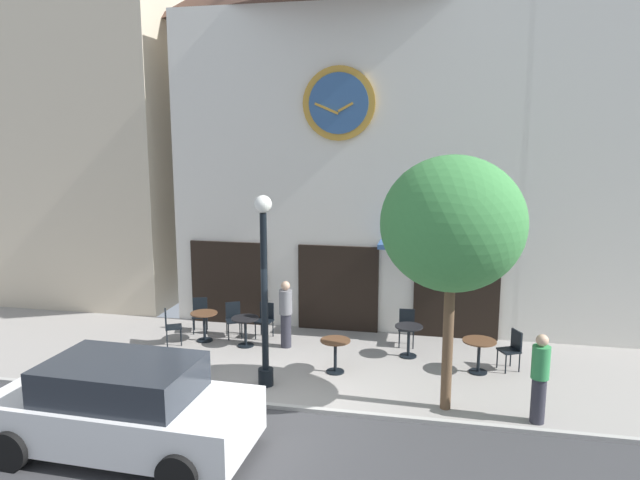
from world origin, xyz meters
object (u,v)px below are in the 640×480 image
cafe_table_center_left (409,336)px  cafe_chair_mid_row (512,347)px  cafe_table_near_curb (245,326)px  street_lamp (264,291)px  cafe_chair_curbside (407,325)px  street_tree (452,225)px  cafe_table_rightmost (479,349)px  parked_car_white (123,408)px  pedestrian_green (540,377)px  cafe_chair_corner (200,312)px  cafe_chair_by_entrance (170,324)px  cafe_chair_facing_street (234,317)px  cafe_chair_facing_wall (265,317)px  pedestrian_grey (286,313)px  cafe_table_near_door (204,321)px  cafe_table_center_right (335,350)px

cafe_table_center_left → cafe_chair_mid_row: 2.32m
cafe_table_near_curb → cafe_table_center_left: size_ratio=0.97×
street_lamp → cafe_chair_curbside: (2.74, 3.01, -1.50)m
street_tree → cafe_chair_mid_row: 4.02m
cafe_table_rightmost → parked_car_white: (-5.91, -4.52, 0.23)m
street_tree → parked_car_white: (-5.19, -2.63, -2.79)m
cafe_table_near_curb → cafe_table_center_left: (4.00, 0.10, 0.01)m
pedestrian_green → cafe_chair_corner: bearing=156.3°
cafe_chair_by_entrance → cafe_chair_mid_row: size_ratio=1.00×
cafe_table_center_left → cafe_chair_facing_street: bearing=173.5°
cafe_chair_facing_wall → pedestrian_grey: (0.71, -0.60, 0.33)m
street_tree → cafe_table_near_door: (-5.98, 2.59, -3.04)m
pedestrian_green → cafe_table_center_left: bearing=131.6°
cafe_chair_mid_row → cafe_chair_facing_wall: same height
cafe_chair_by_entrance → cafe_chair_facing_street: size_ratio=1.00×
cafe_table_center_left → cafe_table_rightmost: bearing=-22.6°
cafe_chair_by_entrance → parked_car_white: 5.03m
cafe_chair_mid_row → cafe_chair_corner: same height
street_tree → cafe_table_near_curb: size_ratio=6.59×
cafe_chair_curbside → cafe_chair_facing_wall: same height
street_tree → cafe_chair_by_entrance: size_ratio=5.35×
pedestrian_green → parked_car_white: size_ratio=0.38×
pedestrian_grey → cafe_table_center_right: bearing=-41.8°
cafe_table_center_right → cafe_chair_mid_row: size_ratio=0.83×
cafe_chair_corner → pedestrian_green: bearing=-23.7°
cafe_table_near_curb → cafe_chair_facing_street: size_ratio=0.81×
cafe_table_near_door → cafe_table_rightmost: cafe_table_near_door is taller
cafe_table_near_curb → pedestrian_green: (6.47, -2.68, 0.35)m
cafe_chair_mid_row → pedestrian_grey: pedestrian_grey is taller
cafe_table_center_left → cafe_chair_facing_wall: cafe_chair_facing_wall is taller
cafe_table_near_curb → pedestrian_grey: (1.00, 0.15, 0.35)m
cafe_table_near_door → cafe_chair_mid_row: bearing=-2.9°
street_lamp → cafe_chair_by_entrance: 3.86m
cafe_chair_by_entrance → parked_car_white: parked_car_white is taller
cafe_table_center_right → cafe_chair_corner: bearing=153.5°
cafe_chair_by_entrance → cafe_chair_mid_row: same height
street_tree → pedestrian_green: (1.63, -0.23, -2.69)m
cafe_chair_corner → cafe_table_center_left: bearing=-7.6°
cafe_table_near_curb → cafe_chair_corner: size_ratio=0.81×
cafe_chair_mid_row → cafe_chair_facing_wall: 6.08m
cafe_chair_facing_street → street_tree: bearing=-29.7°
cafe_table_rightmost → street_lamp: bearing=-160.3°
cafe_chair_by_entrance → cafe_chair_curbside: same height
cafe_table_center_right → cafe_chair_curbside: (1.44, 2.05, 0.02)m
cafe_chair_facing_street → street_lamp: bearing=-58.2°
cafe_table_center_right → cafe_table_rightmost: cafe_table_center_right is taller
street_lamp → parked_car_white: size_ratio=0.92×
cafe_table_center_right → parked_car_white: (-2.83, -3.90, 0.25)m
cafe_table_center_left → cafe_chair_mid_row: cafe_chair_mid_row is taller
cafe_table_center_left → pedestrian_green: 3.73m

